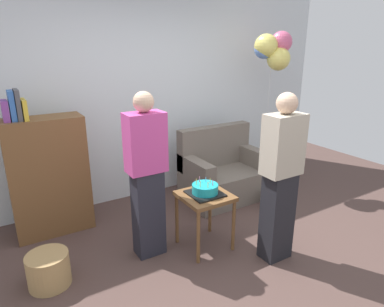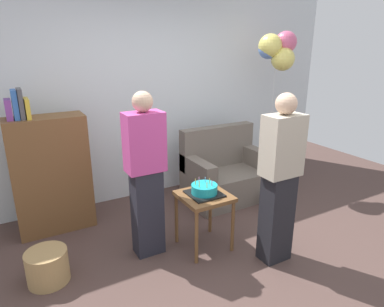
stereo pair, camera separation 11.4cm
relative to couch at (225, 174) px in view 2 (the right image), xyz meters
The scene contains 11 objects.
ground_plane 1.59m from the couch, 121.95° to the right, with size 8.00×8.00×0.00m, color #4C3833.
wall_back 1.49m from the couch, 138.47° to the left, with size 6.00×0.10×2.70m, color silver.
couch is the anchor object (origin of this frame).
bookshelf 2.19m from the couch, behind, with size 0.80×0.36×1.60m.
side_table 1.25m from the couch, 134.82° to the right, with size 0.48×0.48×0.59m.
birthday_cake 1.27m from the couch, 134.82° to the right, with size 0.32×0.32×0.17m.
person_blowing_candles 1.64m from the couch, 154.15° to the right, with size 0.36×0.22×1.63m.
person_holding_cake 1.52m from the couch, 105.12° to the right, with size 0.36×0.22×1.63m.
wicker_basket 2.46m from the couch, 164.14° to the right, with size 0.36×0.36×0.30m, color #A88451.
handbag 0.72m from the couch, 58.89° to the right, with size 0.28×0.14×0.20m, color #473328.
balloon_bunch 1.79m from the couch, ahead, with size 0.52×0.40×2.19m.
Camera 2 is at (-1.66, -2.18, 2.02)m, focal length 31.61 mm.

